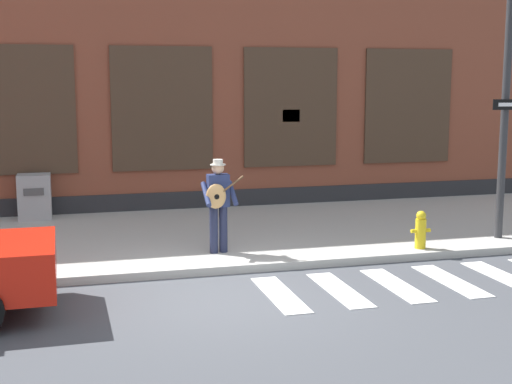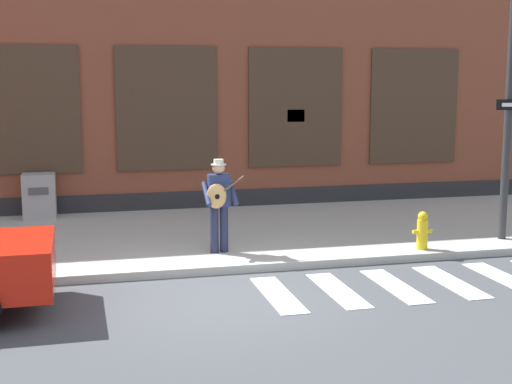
{
  "view_description": "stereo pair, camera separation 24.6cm",
  "coord_description": "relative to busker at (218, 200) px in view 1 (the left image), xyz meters",
  "views": [
    {
      "loc": [
        -2.21,
        -9.99,
        3.21
      ],
      "look_at": [
        0.87,
        1.52,
        1.32
      ],
      "focal_mm": 50.0,
      "sensor_mm": 36.0,
      "label": 1
    },
    {
      "loc": [
        -1.97,
        -10.05,
        3.21
      ],
      "look_at": [
        0.87,
        1.52,
        1.32
      ],
      "focal_mm": 50.0,
      "sensor_mm": 36.0,
      "label": 2
    }
  ],
  "objects": [
    {
      "name": "ground_plane",
      "position": [
        -0.35,
        -2.19,
        -1.09
      ],
      "size": [
        160.0,
        160.0,
        0.0
      ],
      "primitive_type": "plane",
      "color": "#424449"
    },
    {
      "name": "crosswalk",
      "position": [
        2.85,
        -2.27,
        -1.09
      ],
      "size": [
        5.2,
        1.9,
        0.01
      ],
      "color": "silver",
      "rests_on": "ground"
    },
    {
      "name": "fire_hydrant",
      "position": [
        3.66,
        -0.62,
        -0.61
      ],
      "size": [
        0.38,
        0.2,
        0.7
      ],
      "color": "gold",
      "rests_on": "sidewalk"
    },
    {
      "name": "sidewalk",
      "position": [
        -0.35,
        1.8,
        -1.02
      ],
      "size": [
        28.0,
        5.54,
        0.14
      ],
      "color": "#ADAAA3",
      "rests_on": "ground"
    },
    {
      "name": "utility_box",
      "position": [
        -3.28,
        4.12,
        -0.45
      ],
      "size": [
        0.71,
        0.58,
        1.0
      ],
      "color": "#9E9E9E",
      "rests_on": "sidewalk"
    },
    {
      "name": "building_backdrop",
      "position": [
        -0.35,
        6.56,
        3.14
      ],
      "size": [
        28.0,
        4.06,
        8.48
      ],
      "color": "brown",
      "rests_on": "ground"
    },
    {
      "name": "busker",
      "position": [
        0.0,
        0.0,
        0.0
      ],
      "size": [
        0.71,
        0.52,
        1.68
      ],
      "color": "#1E233D",
      "rests_on": "sidewalk"
    }
  ]
}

